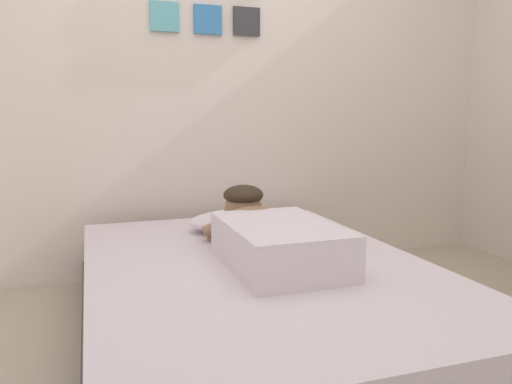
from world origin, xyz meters
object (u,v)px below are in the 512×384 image
person_lying (268,233)px  pillow (237,220)px  cell_phone (298,284)px  coffee_cup (258,228)px  bed (257,304)px

person_lying → pillow: bearing=88.1°
cell_phone → pillow: bearing=87.4°
pillow → coffee_cup: pillow is taller
pillow → bed: bearing=-98.6°
person_lying → coffee_cup: 0.42m
bed → cell_phone: (0.05, -0.33, 0.19)m
coffee_cup → cell_phone: bearing=-98.2°
bed → coffee_cup: bearing=70.7°
coffee_cup → bed: bearing=-109.3°
bed → person_lying: size_ratio=2.21×
bed → coffee_cup: 0.54m
bed → person_lying: (0.07, 0.06, 0.29)m
pillow → person_lying: (-0.02, -0.53, 0.05)m
bed → cell_phone: 0.38m
cell_phone → coffee_cup: bearing=81.8°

